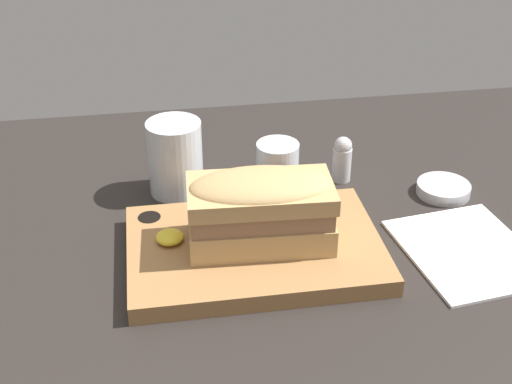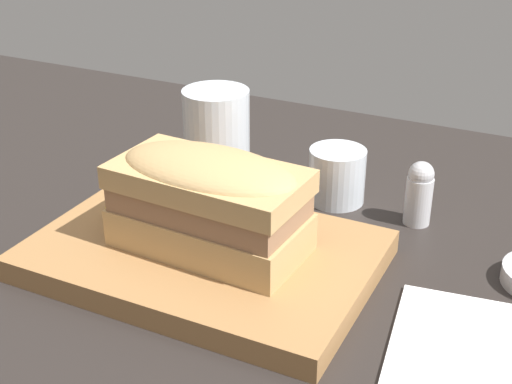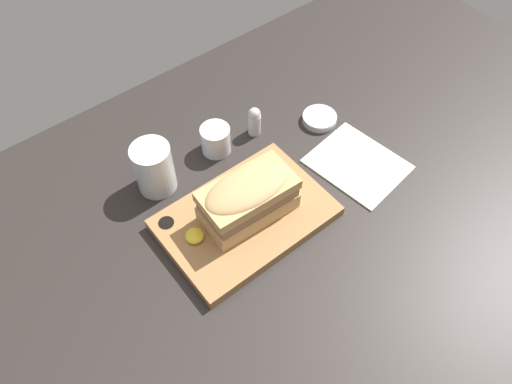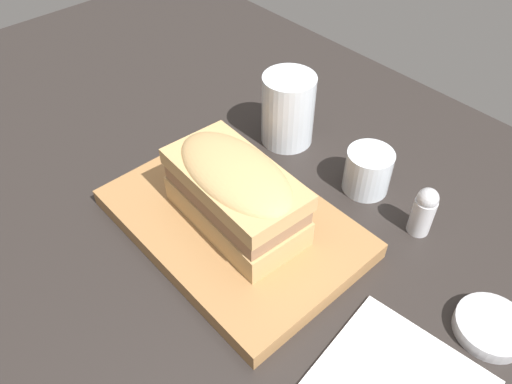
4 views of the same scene
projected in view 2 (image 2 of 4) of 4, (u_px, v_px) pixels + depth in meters
dining_table at (270, 334)px, 59.68cm from camera, size 165.22×103.46×2.00cm
serving_board at (204, 255)px, 66.89cm from camera, size 31.29×21.19×2.39cm
sandwich at (209, 198)px, 63.78cm from camera, size 17.88×9.98×9.37cm
mustard_dollop at (122, 208)px, 71.39cm from camera, size 3.43×3.43×1.37cm
water_glass at (217, 140)px, 82.92cm from camera, size 7.72×7.72×10.76cm
wine_glass at (337, 178)px, 78.28cm from camera, size 6.24×6.24×6.09cm
napkin at (489, 370)px, 53.91cm from camera, size 17.53×20.17×0.40cm
salt_shaker at (419, 192)px, 73.29cm from camera, size 2.78×2.78×6.96cm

